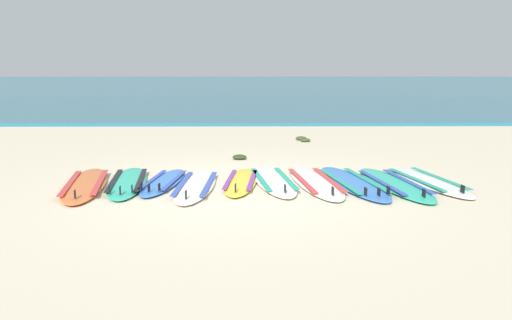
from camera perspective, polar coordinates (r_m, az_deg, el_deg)
The scene contains 15 objects.
ground_plane at distance 7.62m, azimuth -1.84°, elevation -3.42°, with size 80.00×80.00×0.00m, color beige.
sea at distance 45.38m, azimuth -0.84°, elevation 8.42°, with size 80.00×60.00×0.10m, color #23667A.
surfboard_0 at distance 8.25m, azimuth -18.66°, elevation -2.62°, with size 1.02×2.51×0.18m.
surfboard_1 at distance 8.22m, azimuth -14.26°, elevation -2.43°, with size 0.85×2.33×0.18m.
surfboard_2 at distance 8.12m, azimuth -10.35°, elevation -2.44°, with size 0.69×1.98×0.18m.
surfboard_3 at distance 7.80m, azimuth -6.80°, elevation -2.88°, with size 0.66×2.28×0.18m.
surfboard_4 at distance 8.01m, azimuth -1.71°, elevation -2.45°, with size 0.65×2.00×0.18m.
surfboard_5 at distance 8.07m, azimuth 1.97°, elevation -2.34°, with size 0.88×2.32×0.18m.
surfboard_6 at distance 8.04m, azimuth 6.67°, elevation -2.46°, with size 0.92×2.47×0.18m.
surfboard_7 at distance 8.09m, azimuth 10.80°, elevation -2.50°, with size 1.06×2.54×0.18m.
surfboard_8 at distance 8.15m, azimuth 15.27°, elevation -2.59°, with size 0.97×2.46×0.18m.
surfboard_9 at distance 8.51m, azimuth 18.70°, elevation -2.23°, with size 1.06×2.41×0.18m.
seaweed_clump_near_shoreline at distance 12.42m, azimuth 5.57°, elevation 2.25°, with size 0.25×0.20×0.09m, color #384723.
seaweed_clump_mid_sand at distance 10.06m, azimuth -1.87°, elevation 0.33°, with size 0.28×0.23×0.10m, color #2D381E.
seaweed_clump_by_the_boards at distance 12.67m, azimuth 5.10°, elevation 2.45°, with size 0.27×0.22×0.10m, color #384723.
Camera 1 is at (0.16, -7.39, 1.86)m, focal length 35.56 mm.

